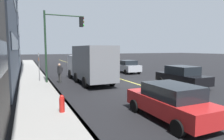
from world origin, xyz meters
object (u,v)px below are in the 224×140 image
object	(u,v)px
pedestrian_with_backpack	(60,72)
car_silver	(127,66)
street_sign_post	(39,65)
fire_hydrant	(62,105)
car_black	(182,76)
traffic_light_mast	(60,35)
car_red	(170,101)
truck_gray	(90,63)

from	to	relation	value
pedestrian_with_backpack	car_silver	bearing A→B (deg)	-65.87
street_sign_post	fire_hydrant	world-z (taller)	street_sign_post
car_black	traffic_light_mast	distance (m)	10.69
traffic_light_mast	street_sign_post	size ratio (longest dim) A/B	2.32
pedestrian_with_backpack	fire_hydrant	distance (m)	8.71
pedestrian_with_backpack	street_sign_post	bearing A→B (deg)	56.89
car_red	truck_gray	xyz separation A→B (m)	(10.13, 0.28, 0.92)
car_red	traffic_light_mast	xyz separation A→B (m)	(10.97, 2.66, 3.37)
traffic_light_mast	car_red	bearing A→B (deg)	-166.35
car_black	truck_gray	bearing A→B (deg)	52.58
car_black	traffic_light_mast	bearing A→B (deg)	56.99
traffic_light_mast	street_sign_post	xyz separation A→B (m)	(1.11, 1.73, -2.59)
truck_gray	pedestrian_with_backpack	xyz separation A→B (m)	(0.90, 2.50, -0.70)
car_silver	car_red	bearing A→B (deg)	157.88
car_red	street_sign_post	size ratio (longest dim) A/B	1.64
car_red	truck_gray	distance (m)	10.17
traffic_light_mast	street_sign_post	distance (m)	3.31
car_red	car_silver	world-z (taller)	car_silver
car_red	fire_hydrant	xyz separation A→B (m)	(2.43, 4.09, -0.32)
car_red	pedestrian_with_backpack	world-z (taller)	pedestrian_with_backpack
car_black	pedestrian_with_backpack	distance (m)	10.28
car_silver	pedestrian_with_backpack	bearing A→B (deg)	114.13
car_silver	traffic_light_mast	world-z (taller)	traffic_light_mast
car_black	traffic_light_mast	size ratio (longest dim) A/B	0.71
car_black	car_red	bearing A→B (deg)	132.89
fire_hydrant	car_black	bearing A→B (deg)	-73.17
car_red	car_black	size ratio (longest dim) A/B	1.00
street_sign_post	fire_hydrant	size ratio (longest dim) A/B	2.81
car_silver	pedestrian_with_backpack	xyz separation A→B (m)	(-3.98, 8.88, 0.20)
pedestrian_with_backpack	fire_hydrant	size ratio (longest dim) A/B	1.83
street_sign_post	fire_hydrant	bearing A→B (deg)	-178.19
car_red	pedestrian_with_backpack	xyz separation A→B (m)	(11.03, 2.78, 0.22)
car_black	fire_hydrant	distance (m)	10.40
street_sign_post	truck_gray	bearing A→B (deg)	-115.37
pedestrian_with_backpack	car_red	bearing A→B (deg)	-165.85
truck_gray	street_sign_post	size ratio (longest dim) A/B	2.91
car_silver	traffic_light_mast	xyz separation A→B (m)	(-4.03, 8.76, 3.34)
pedestrian_with_backpack	traffic_light_mast	xyz separation A→B (m)	(-0.05, -0.12, 3.15)
truck_gray	traffic_light_mast	world-z (taller)	traffic_light_mast
truck_gray	car_black	bearing A→B (deg)	-127.42
car_red	car_silver	distance (m)	16.19
car_silver	truck_gray	xyz separation A→B (m)	(-4.88, 6.38, 0.90)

